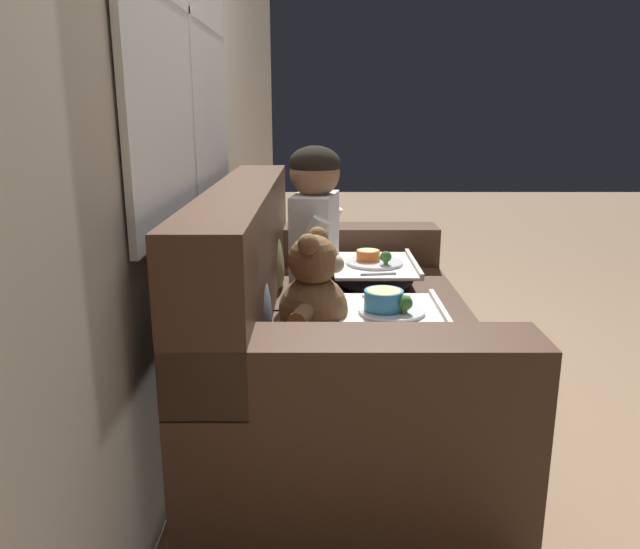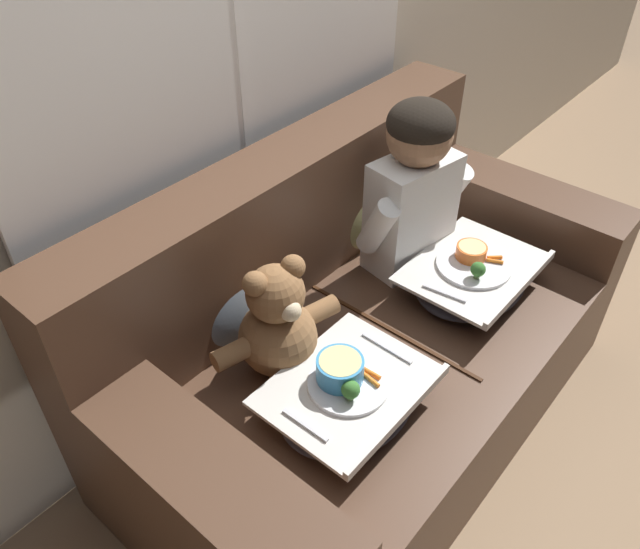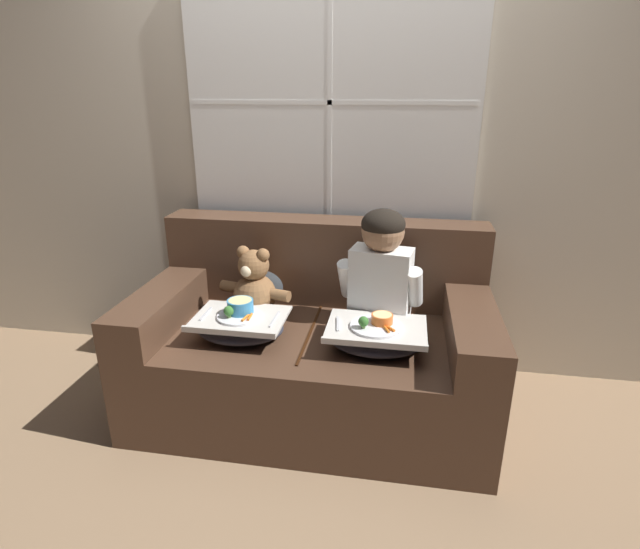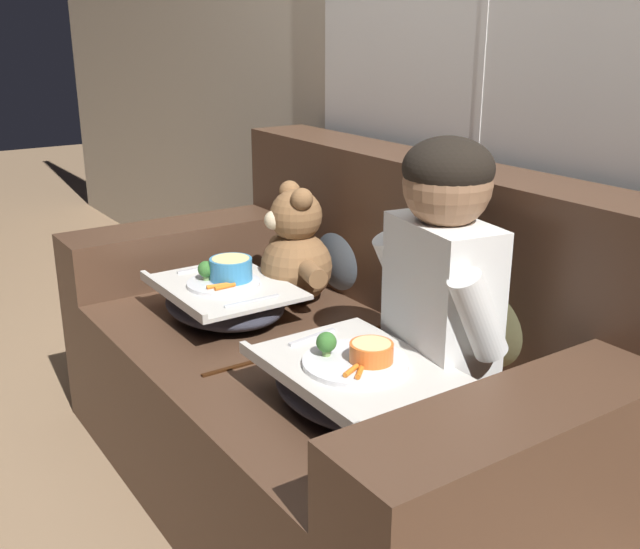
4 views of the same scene
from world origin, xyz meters
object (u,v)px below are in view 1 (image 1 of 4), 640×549
at_px(teddy_bear, 315,296).
at_px(couch, 327,342).
at_px(child_figure, 315,211).
at_px(lap_tray_child, 374,274).
at_px(lap_tray_teddy, 391,324).
at_px(throw_pillow_behind_child, 270,250).
at_px(throw_pillow_behind_teddy, 254,295).

bearing_deg(teddy_bear, couch, -7.43).
relative_size(child_figure, lap_tray_child, 1.30).
xyz_separation_m(child_figure, lap_tray_teddy, (-0.66, -0.25, -0.27)).
distance_m(throw_pillow_behind_child, lap_tray_child, 0.46).
bearing_deg(throw_pillow_behind_child, lap_tray_child, -89.97).
distance_m(throw_pillow_behind_child, teddy_bear, 0.68).
bearing_deg(child_figure, throw_pillow_behind_teddy, 163.66).
relative_size(lap_tray_child, lap_tray_teddy, 1.04).
height_order(throw_pillow_behind_child, child_figure, child_figure).
height_order(throw_pillow_behind_child, lap_tray_child, throw_pillow_behind_child).
bearing_deg(throw_pillow_behind_child, throw_pillow_behind_teddy, 180.00).
bearing_deg(child_figure, lap_tray_teddy, -158.88).
bearing_deg(throw_pillow_behind_child, couch, -143.89).
relative_size(teddy_bear, lap_tray_teddy, 0.92).
bearing_deg(throw_pillow_behind_teddy, throw_pillow_behind_child, 0.00).
xyz_separation_m(couch, lap_tray_teddy, (-0.33, -0.21, 0.19)).
bearing_deg(lap_tray_teddy, throw_pillow_behind_child, 34.18).
bearing_deg(throw_pillow_behind_teddy, lap_tray_teddy, -90.06).
height_order(throw_pillow_behind_child, teddy_bear, teddy_bear).
height_order(throw_pillow_behind_child, lap_tray_teddy, throw_pillow_behind_child).
bearing_deg(teddy_bear, lap_tray_teddy, -89.83).
xyz_separation_m(couch, throw_pillow_behind_child, (0.33, 0.24, 0.29)).
bearing_deg(lap_tray_child, child_figure, 90.09).
relative_size(throw_pillow_behind_child, lap_tray_teddy, 0.81).
height_order(couch, lap_tray_teddy, couch).
distance_m(couch, child_figure, 0.56).
bearing_deg(lap_tray_teddy, child_figure, 21.12).
relative_size(teddy_bear, lap_tray_child, 0.88).
height_order(couch, throw_pillow_behind_child, couch).
distance_m(couch, lap_tray_child, 0.43).
relative_size(couch, lap_tray_child, 3.82).
bearing_deg(lap_tray_teddy, teddy_bear, 90.17).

